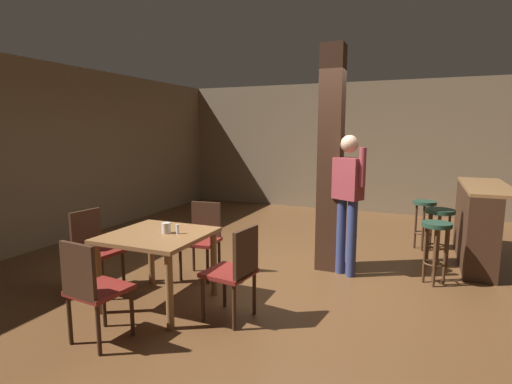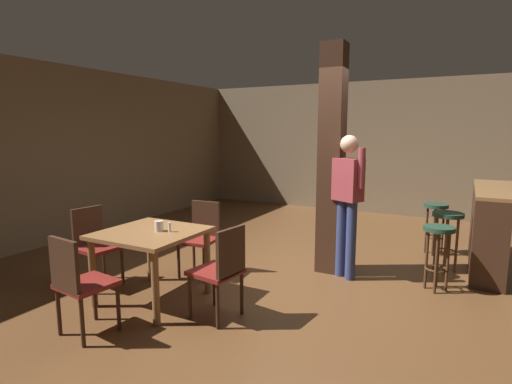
# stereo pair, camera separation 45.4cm
# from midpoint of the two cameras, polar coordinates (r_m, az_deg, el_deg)

# --- Properties ---
(ground_plane) EXTENTS (10.80, 10.80, 0.00)m
(ground_plane) POSITION_cam_midpoint_polar(r_m,az_deg,el_deg) (4.94, 8.20, -12.32)
(ground_plane) COLOR brown
(wall_back) EXTENTS (8.00, 0.10, 2.80)m
(wall_back) POSITION_cam_midpoint_polar(r_m,az_deg,el_deg) (8.99, 18.16, 5.99)
(wall_back) COLOR #756047
(wall_back) RESTS_ON ground_plane
(wall_left) EXTENTS (0.10, 9.00, 2.80)m
(wall_left) POSITION_cam_midpoint_polar(r_m,az_deg,el_deg) (7.04, -23.97, 5.01)
(wall_left) COLOR #756047
(wall_left) RESTS_ON ground_plane
(pillar) EXTENTS (0.28, 0.28, 2.80)m
(pillar) POSITION_cam_midpoint_polar(r_m,az_deg,el_deg) (5.04, 13.30, 4.32)
(pillar) COLOR #382114
(pillar) RESTS_ON ground_plane
(dining_table) EXTENTS (0.96, 0.96, 0.75)m
(dining_table) POSITION_cam_midpoint_polar(r_m,az_deg,el_deg) (4.24, -11.79, -7.09)
(dining_table) COLOR brown
(dining_table) RESTS_ON ground_plane
(chair_east) EXTENTS (0.48, 0.48, 0.89)m
(chair_east) POSITION_cam_midpoint_polar(r_m,az_deg,el_deg) (3.78, -1.46, -10.78)
(chair_east) COLOR maroon
(chair_east) RESTS_ON ground_plane
(chair_west) EXTENTS (0.47, 0.47, 0.89)m
(chair_west) POSITION_cam_midpoint_polar(r_m,az_deg,el_deg) (4.87, -19.65, -6.78)
(chair_west) COLOR maroon
(chair_west) RESTS_ON ground_plane
(chair_north) EXTENTS (0.46, 0.46, 0.89)m
(chair_north) POSITION_cam_midpoint_polar(r_m,az_deg,el_deg) (4.96, -5.22, -6.03)
(chair_north) COLOR maroon
(chair_north) RESTS_ON ground_plane
(chair_south) EXTENTS (0.46, 0.46, 0.89)m
(chair_south) POSITION_cam_midpoint_polar(r_m,az_deg,el_deg) (3.70, -20.80, -11.81)
(chair_south) COLOR maroon
(chair_south) RESTS_ON ground_plane
(napkin_cup) EXTENTS (0.09, 0.09, 0.11)m
(napkin_cup) POSITION_cam_midpoint_polar(r_m,az_deg,el_deg) (4.18, -10.70, -4.83)
(napkin_cup) COLOR beige
(napkin_cup) RESTS_ON dining_table
(salt_shaker) EXTENTS (0.03, 0.03, 0.10)m
(salt_shaker) POSITION_cam_midpoint_polar(r_m,az_deg,el_deg) (4.13, -9.19, -5.02)
(salt_shaker) COLOR silver
(salt_shaker) RESTS_ON dining_table
(standing_person) EXTENTS (0.45, 0.33, 1.72)m
(standing_person) POSITION_cam_midpoint_polar(r_m,az_deg,el_deg) (4.89, 15.55, -0.60)
(standing_person) COLOR maroon
(standing_person) RESTS_ON ground_plane
(bar_counter) EXTENTS (0.56, 1.83, 1.05)m
(bar_counter) POSITION_cam_midpoint_polar(r_m,az_deg,el_deg) (6.07, 32.11, -4.31)
(bar_counter) COLOR brown
(bar_counter) RESTS_ON ground_plane
(bar_stool_near) EXTENTS (0.33, 0.33, 0.73)m
(bar_stool_near) POSITION_cam_midpoint_polar(r_m,az_deg,el_deg) (4.96, 27.04, -6.55)
(bar_stool_near) COLOR #1E3828
(bar_stool_near) RESTS_ON ground_plane
(bar_stool_mid) EXTENTS (0.37, 0.37, 0.75)m
(bar_stool_mid) POSITION_cam_midpoint_polar(r_m,az_deg,el_deg) (5.67, 27.77, -4.46)
(bar_stool_mid) COLOR #1E3828
(bar_stool_mid) RESTS_ON ground_plane
(bar_stool_far) EXTENTS (0.33, 0.33, 0.73)m
(bar_stool_far) POSITION_cam_midpoint_polar(r_m,az_deg,el_deg) (6.37, 26.15, -3.24)
(bar_stool_far) COLOR #1E3828
(bar_stool_far) RESTS_ON ground_plane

